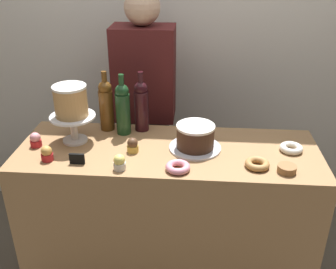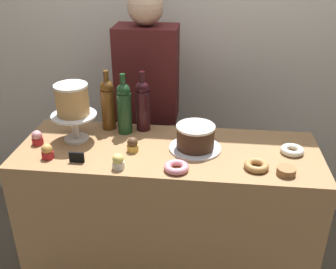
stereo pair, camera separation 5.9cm
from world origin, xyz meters
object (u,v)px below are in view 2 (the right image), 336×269
at_px(cupcake_strawberry, 37,138).
at_px(wine_bottle_amber, 108,104).
at_px(wine_bottle_green, 124,107).
at_px(donut_maple, 256,166).
at_px(cookie_stack, 286,171).
at_px(cupcake_lemon, 118,162).
at_px(cupcake_caramel, 47,152).
at_px(cupcake_chocolate, 133,145).
at_px(white_layer_cake, 72,100).
at_px(price_sign_chalkboard, 77,157).
at_px(donut_sugar, 292,150).
at_px(cake_stand_pedestal, 75,122).
at_px(chocolate_round_cake, 195,136).
at_px(barista_figure, 148,118).
at_px(donut_pink, 176,167).
at_px(wine_bottle_dark_red, 143,105).

bearing_deg(cupcake_strawberry, wine_bottle_amber, 35.69).
relative_size(wine_bottle_green, donut_maple, 2.91).
bearing_deg(cookie_stack, cupcake_lemon, -177.31).
bearing_deg(cupcake_caramel, cupcake_chocolate, 16.34).
height_order(white_layer_cake, wine_bottle_amber, wine_bottle_amber).
bearing_deg(cupcake_chocolate, price_sign_chalkboard, -150.52).
bearing_deg(donut_sugar, cupcake_caramel, -171.14).
relative_size(white_layer_cake, cookie_stack, 1.96).
xyz_separation_m(cupcake_lemon, donut_sugar, (0.80, 0.23, -0.02)).
height_order(cake_stand_pedestal, donut_sugar, cake_stand_pedestal).
distance_m(cake_stand_pedestal, wine_bottle_amber, 0.21).
xyz_separation_m(chocolate_round_cake, wine_bottle_amber, (-0.48, 0.19, 0.08)).
height_order(donut_sugar, barista_figure, barista_figure).
bearing_deg(price_sign_chalkboard, cake_stand_pedestal, 108.81).
xyz_separation_m(cupcake_lemon, cookie_stack, (0.75, 0.04, -0.02)).
bearing_deg(cake_stand_pedestal, donut_sugar, -1.06).
xyz_separation_m(donut_maple, cookie_stack, (0.13, -0.03, 0.00)).
bearing_deg(cupcake_chocolate, donut_pink, -33.80).
height_order(cupcake_chocolate, cupcake_strawberry, same).
height_order(wine_bottle_dark_red, donut_maple, wine_bottle_dark_red).
xyz_separation_m(cupcake_strawberry, donut_pink, (0.72, -0.17, -0.02)).
bearing_deg(wine_bottle_green, wine_bottle_dark_red, 28.20).
relative_size(wine_bottle_dark_red, cupcake_lemon, 4.38).
relative_size(donut_maple, barista_figure, 0.07).
height_order(cupcake_lemon, donut_pink, cupcake_lemon).
bearing_deg(cake_stand_pedestal, cupcake_strawberry, -158.50).
distance_m(cookie_stack, barista_figure, 0.99).
bearing_deg(donut_maple, wine_bottle_amber, 155.99).
bearing_deg(chocolate_round_cake, donut_maple, -28.45).
distance_m(wine_bottle_amber, cupcake_caramel, 0.43).
xyz_separation_m(wine_bottle_amber, wine_bottle_dark_red, (0.19, 0.01, 0.00)).
bearing_deg(cake_stand_pedestal, price_sign_chalkboard, -71.19).
xyz_separation_m(white_layer_cake, wine_bottle_green, (0.23, 0.11, -0.08)).
relative_size(cake_stand_pedestal, cupcake_strawberry, 3.07).
bearing_deg(donut_pink, donut_sugar, 22.12).
bearing_deg(donut_pink, cake_stand_pedestal, 156.07).
distance_m(donut_maple, donut_pink, 0.36).
height_order(wine_bottle_dark_red, cupcake_caramel, wine_bottle_dark_red).
xyz_separation_m(white_layer_cake, donut_pink, (0.54, -0.24, -0.21)).
xyz_separation_m(donut_sugar, barista_figure, (-0.78, 0.47, -0.08)).
bearing_deg(barista_figure, cupcake_lemon, -91.74).
distance_m(chocolate_round_cake, wine_bottle_amber, 0.52).
height_order(donut_pink, cookie_stack, same).
bearing_deg(donut_pink, white_layer_cake, 156.07).
relative_size(cake_stand_pedestal, cookie_stack, 2.71).
distance_m(cupcake_lemon, price_sign_chalkboard, 0.21).
distance_m(wine_bottle_dark_red, barista_figure, 0.36).
xyz_separation_m(wine_bottle_dark_red, wine_bottle_green, (-0.09, -0.05, 0.00)).
xyz_separation_m(cupcake_chocolate, barista_figure, (-0.01, 0.54, -0.10)).
distance_m(chocolate_round_cake, price_sign_chalkboard, 0.57).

